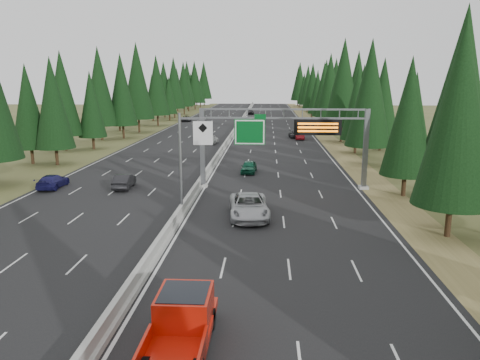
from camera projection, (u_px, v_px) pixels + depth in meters
name	position (u px, v px, depth m)	size (l,w,h in m)	color
road	(232.00, 136.00, 90.78)	(32.00, 260.00, 0.08)	black
shoulder_right	(325.00, 136.00, 89.79)	(3.60, 260.00, 0.06)	olive
shoulder_left	(142.00, 135.00, 91.78)	(3.60, 260.00, 0.06)	#4C5527
median_barrier	(232.00, 134.00, 90.71)	(0.70, 260.00, 0.85)	#9B9B96
sign_gantry	(290.00, 136.00, 45.14)	(16.75, 0.98, 7.80)	slate
hov_sign_pole	(188.00, 157.00, 36.03)	(2.80, 0.50, 8.00)	slate
tree_row_right	(363.00, 90.00, 73.17)	(11.81, 243.25, 18.98)	black
tree_row_left	(115.00, 87.00, 87.34)	(11.39, 242.03, 18.86)	black
silver_minivan	(249.00, 206.00, 36.21)	(2.93, 6.36, 1.77)	#B8B8BD
red_pickup	(183.00, 318.00, 18.58)	(2.26, 6.31, 2.06)	black
car_ahead_green	(249.00, 167.00, 53.89)	(1.62, 4.02, 1.37)	#125237
car_ahead_dkred	(300.00, 135.00, 84.59)	(1.58, 4.53, 1.49)	#570C10
car_ahead_dkgrey	(294.00, 134.00, 87.14)	(1.78, 4.37, 1.27)	black
car_ahead_white	(259.00, 119.00, 120.16)	(2.48, 5.37, 1.49)	#B2B2B2
car_ahead_far	(251.00, 112.00, 147.97)	(1.88, 4.67, 1.59)	black
car_onc_near	(124.00, 181.00, 46.09)	(1.51, 4.33, 1.43)	black
car_onc_blue	(53.00, 181.00, 46.17)	(1.90, 4.67, 1.36)	#191753
car_onc_white	(211.00, 139.00, 78.80)	(1.86, 4.62, 1.57)	silver
car_onc_far	(186.00, 118.00, 122.83)	(2.45, 5.32, 1.48)	#222325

